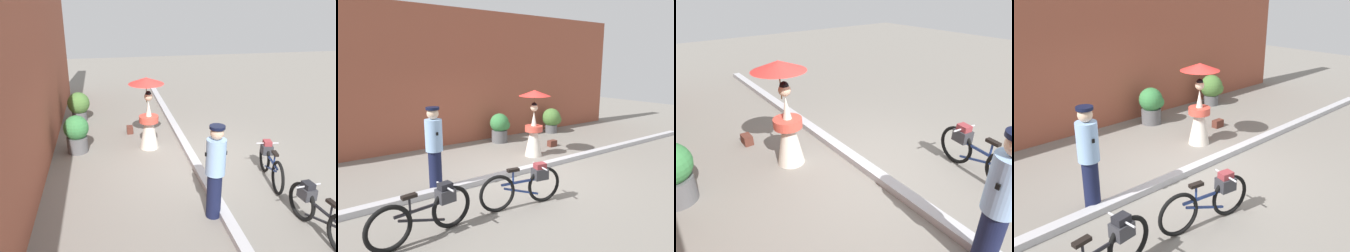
% 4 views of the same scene
% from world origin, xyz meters
% --- Properties ---
extents(ground_plane, '(30.00, 30.00, 0.00)m').
position_xyz_m(ground_plane, '(0.00, 0.00, 0.00)').
color(ground_plane, gray).
extents(building_wall, '(14.00, 0.40, 4.19)m').
position_xyz_m(building_wall, '(0.00, 3.51, 2.10)').
color(building_wall, brown).
rests_on(building_wall, ground_plane).
extents(sidewalk_curb, '(14.00, 0.20, 0.12)m').
position_xyz_m(sidewalk_curb, '(0.00, 0.00, 0.06)').
color(sidewalk_curb, '#B2B2B7').
rests_on(sidewalk_curb, ground_plane).
extents(bicycle_far_side, '(1.62, 0.48, 0.77)m').
position_xyz_m(bicycle_far_side, '(-0.99, -1.38, 0.40)').
color(bicycle_far_side, black).
rests_on(bicycle_far_side, ground_plane).
extents(person_officer, '(0.34, 0.38, 1.73)m').
position_xyz_m(person_officer, '(-2.06, 0.19, 0.93)').
color(person_officer, '#141938').
rests_on(person_officer, ground_plane).
extents(person_with_parasol, '(0.88, 0.88, 1.83)m').
position_xyz_m(person_with_parasol, '(1.15, 0.92, 0.96)').
color(person_with_parasol, silver).
rests_on(person_with_parasol, ground_plane).
extents(potted_plant_by_door, '(0.63, 0.62, 0.95)m').
position_xyz_m(potted_plant_by_door, '(1.21, 2.70, 0.51)').
color(potted_plant_by_door, '#59595B').
rests_on(potted_plant_by_door, ground_plane).
extents(potted_plant_small, '(0.69, 0.68, 0.91)m').
position_xyz_m(potted_plant_small, '(3.58, 2.76, 0.50)').
color(potted_plant_small, '#59595B').
rests_on(potted_plant_small, ground_plane).
extents(backpack_on_pavement, '(0.27, 0.17, 0.19)m').
position_xyz_m(backpack_on_pavement, '(2.25, 1.32, 0.10)').
color(backpack_on_pavement, '#592D23').
rests_on(backpack_on_pavement, ground_plane).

